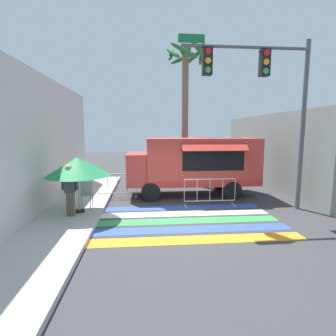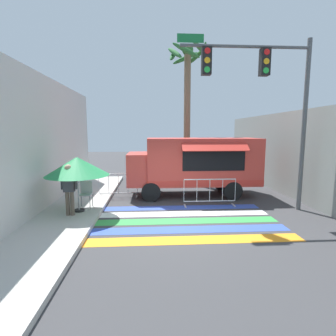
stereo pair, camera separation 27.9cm
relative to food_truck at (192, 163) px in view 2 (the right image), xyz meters
The scene contains 13 objects.
ground_plane 3.95m from the food_truck, 104.98° to the right, with size 60.00×60.00×0.00m, color #38383A.
sidewalk_left 6.96m from the food_truck, 148.77° to the right, with size 4.40×16.00×0.14m.
building_left_facade 6.85m from the food_truck, 148.67° to the right, with size 0.25×16.00×4.92m.
concrete_wall_right 4.44m from the food_truck, ahead, with size 0.20×16.00×3.78m.
crosswalk_painted 3.91m from the food_truck, 105.14° to the right, with size 6.40×3.60×0.01m.
food_truck is the anchor object (origin of this frame).
traffic_signal_pole 4.40m from the food_truck, 49.35° to the right, with size 4.68×0.29×6.12m.
patio_umbrella 5.11m from the food_truck, 148.81° to the right, with size 2.14×2.14×1.90m.
folding_chair 4.82m from the food_truck, 153.07° to the right, with size 0.42×0.42×0.96m.
vendor_person 5.50m from the food_truck, 145.83° to the right, with size 0.53×0.22×1.70m.
barricade_front 2.09m from the food_truck, 76.74° to the right, with size 2.05×0.44×1.08m.
barricade_side 3.46m from the food_truck, behind, with size 1.71×0.44×1.08m.
palm_tree 4.84m from the food_truck, 86.53° to the left, with size 2.50×2.39×7.56m.
Camera 2 is at (-0.89, -8.13, 2.89)m, focal length 28.00 mm.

